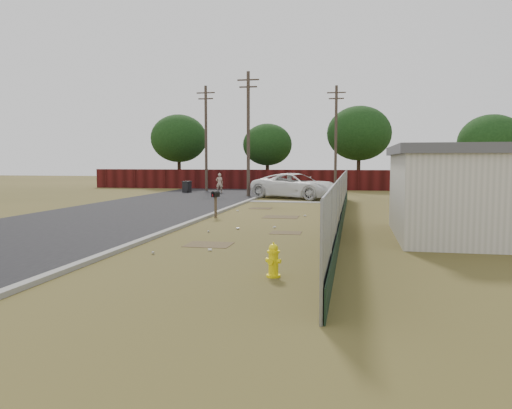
% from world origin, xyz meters
% --- Properties ---
extents(ground, '(120.00, 120.00, 0.00)m').
position_xyz_m(ground, '(0.00, 0.00, 0.00)').
color(ground, brown).
rests_on(ground, ground).
extents(street, '(15.10, 60.00, 0.12)m').
position_xyz_m(street, '(-6.76, 8.05, 0.02)').
color(street, black).
rests_on(street, ground).
extents(chainlink_fence, '(0.10, 27.06, 2.02)m').
position_xyz_m(chainlink_fence, '(3.12, 1.03, 0.80)').
color(chainlink_fence, gray).
rests_on(chainlink_fence, ground).
extents(privacy_fence, '(30.00, 0.12, 1.80)m').
position_xyz_m(privacy_fence, '(-6.00, 25.00, 0.90)').
color(privacy_fence, '#480F0F').
rests_on(privacy_fence, ground).
extents(utility_poles, '(12.60, 8.24, 9.00)m').
position_xyz_m(utility_poles, '(-3.67, 20.67, 4.69)').
color(utility_poles, '#4C3D32').
rests_on(utility_poles, ground).
extents(houses, '(9.30, 17.24, 3.10)m').
position_xyz_m(houses, '(9.70, 3.13, 1.56)').
color(houses, silver).
rests_on(houses, ground).
extents(horizon_trees, '(33.32, 31.94, 7.78)m').
position_xyz_m(horizon_trees, '(0.84, 23.56, 4.63)').
color(horizon_trees, '#352718').
rests_on(horizon_trees, ground).
extents(fire_hydrant, '(0.39, 0.39, 0.79)m').
position_xyz_m(fire_hydrant, '(1.84, -8.86, 0.37)').
color(fire_hydrant, '#FFE90D').
rests_on(fire_hydrant, ground).
extents(mailbox, '(0.29, 0.54, 1.22)m').
position_xyz_m(mailbox, '(-2.60, 2.18, 0.97)').
color(mailbox, brown).
rests_on(mailbox, ground).
extents(pickup_truck, '(6.91, 5.20, 1.74)m').
position_xyz_m(pickup_truck, '(-0.33, 14.70, 0.87)').
color(pickup_truck, white).
rests_on(pickup_truck, ground).
extents(pedestrian, '(0.67, 0.54, 1.60)m').
position_xyz_m(pedestrian, '(-7.07, 19.22, 0.80)').
color(pedestrian, tan).
rests_on(pedestrian, ground).
extents(trash_bin, '(0.76, 0.82, 0.94)m').
position_xyz_m(trash_bin, '(-9.86, 19.31, 0.48)').
color(trash_bin, black).
rests_on(trash_bin, ground).
extents(scattered_litter, '(3.75, 12.07, 0.07)m').
position_xyz_m(scattered_litter, '(-0.70, -1.30, 0.04)').
color(scattered_litter, silver).
rests_on(scattered_litter, ground).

